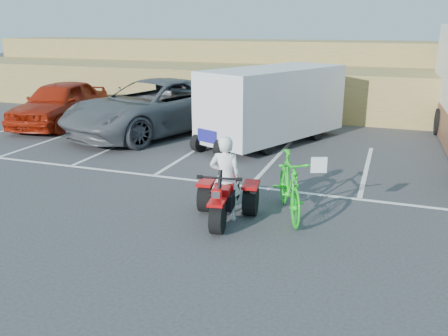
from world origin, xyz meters
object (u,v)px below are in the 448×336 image
(red_trike_atv, at_px, (224,221))
(quad_atv_blue, at_px, (222,151))
(grey_pickup, at_px, (154,107))
(quad_atv_green, at_px, (261,145))
(rider, at_px, (225,178))
(red_car, at_px, (60,103))
(cargo_trailer, at_px, (273,103))
(green_dirt_bike, at_px, (290,185))

(red_trike_atv, bearing_deg, quad_atv_blue, 101.90)
(grey_pickup, height_order, quad_atv_blue, grey_pickup)
(quad_atv_green, bearing_deg, rider, -63.90)
(red_trike_atv, height_order, red_car, red_car)
(rider, distance_m, quad_atv_green, 6.54)
(rider, distance_m, cargo_trailer, 6.99)
(red_trike_atv, height_order, quad_atv_blue, red_trike_atv)
(red_car, height_order, quad_atv_green, red_car)
(green_dirt_bike, relative_size, quad_atv_blue, 1.35)
(green_dirt_bike, height_order, red_car, red_car)
(red_trike_atv, distance_m, green_dirt_bike, 1.58)
(quad_atv_blue, bearing_deg, grey_pickup, 175.76)
(rider, relative_size, green_dirt_bike, 0.79)
(red_car, distance_m, cargo_trailer, 8.81)
(grey_pickup, xyz_separation_m, cargo_trailer, (4.53, 0.05, 0.39))
(cargo_trailer, bearing_deg, quad_atv_green, -91.18)
(quad_atv_blue, distance_m, quad_atv_green, 1.52)
(quad_atv_blue, height_order, quad_atv_green, quad_atv_blue)
(rider, bearing_deg, quad_atv_blue, -77.78)
(rider, distance_m, red_car, 11.78)
(rider, xyz_separation_m, quad_atv_blue, (-1.95, 5.22, -0.90))
(red_car, bearing_deg, green_dirt_bike, -37.29)
(green_dirt_bike, xyz_separation_m, grey_pickup, (-6.48, 6.26, 0.31))
(rider, bearing_deg, red_trike_atv, 90.00)
(red_car, height_order, cargo_trailer, cargo_trailer)
(red_trike_atv, distance_m, grey_pickup, 8.86)
(red_trike_atv, relative_size, quad_atv_blue, 1.04)
(quad_atv_blue, bearing_deg, red_trike_atv, -47.31)
(rider, xyz_separation_m, red_car, (-9.53, 6.93, -0.00))
(red_car, relative_size, quad_atv_green, 3.92)
(red_car, relative_size, cargo_trailer, 0.89)
(red_trike_atv, relative_size, quad_atv_green, 1.30)
(rider, relative_size, cargo_trailer, 0.31)
(cargo_trailer, xyz_separation_m, quad_atv_green, (-0.26, -0.54, -1.38))
(grey_pickup, bearing_deg, quad_atv_blue, -5.92)
(green_dirt_bike, relative_size, quad_atv_green, 1.69)
(grey_pickup, relative_size, red_car, 1.36)
(red_trike_atv, distance_m, cargo_trailer, 7.26)
(red_trike_atv, xyz_separation_m, quad_atv_green, (-1.01, 6.55, 0.00))
(red_car, relative_size, quad_atv_blue, 3.12)
(grey_pickup, bearing_deg, red_trike_atv, -32.29)
(cargo_trailer, xyz_separation_m, quad_atv_blue, (-1.23, -1.71, -1.38))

